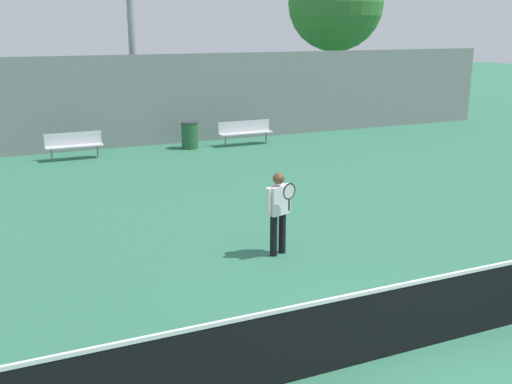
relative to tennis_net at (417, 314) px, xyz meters
name	(u,v)px	position (x,y,z in m)	size (l,w,h in m)	color
ground_plane	(414,349)	(0.00, 0.00, -0.52)	(100.00, 100.00, 0.00)	#337556
tennis_net	(417,314)	(0.00, 0.00, 0.00)	(10.65, 0.09, 1.02)	#99999E
tennis_player	(279,208)	(-0.15, 3.88, 0.40)	(0.59, 0.49, 1.60)	black
bench_courtside_near	(245,130)	(3.53, 14.18, 0.02)	(2.01, 0.40, 0.86)	silver
bench_adjacent_court	(74,143)	(-2.52, 14.18, 0.02)	(1.81, 0.40, 0.86)	silver
trash_bin	(190,135)	(1.46, 14.33, -0.04)	(0.61, 0.61, 0.94)	#235B33
back_fence	(139,101)	(0.00, 15.48, 1.10)	(30.44, 0.06, 3.24)	gray
tree_dark_dense	(336,3)	(11.99, 22.11, 4.80)	(4.91, 4.91, 7.79)	brown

